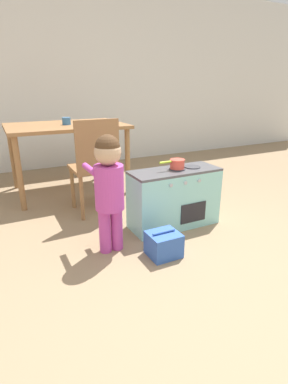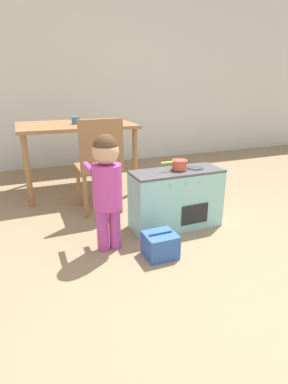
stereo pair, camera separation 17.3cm
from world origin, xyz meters
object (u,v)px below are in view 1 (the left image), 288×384
Objects in this scene: cup_on_table at (66,121)px; dining_table at (66,133)px; child_figure at (109,181)px; toy_basket at (164,244)px; play_kitchen at (174,198)px; toy_pot at (177,163)px; dining_chair_near at (95,165)px.

dining_table is at bearing 91.96° from cup_on_table.
toy_basket is at bearing -38.48° from child_figure.
child_figure is at bearing 141.52° from toy_basket.
play_kitchen is at bearing -66.72° from dining_table.
cup_on_table is (0.07, 1.45, 0.26)m from child_figure.
toy_pot is at bearing 48.61° from toy_basket.
play_kitchen is 0.62× the size of dining_table.
cup_on_table reaches higher than play_kitchen.
child_figure is at bearing -100.16° from dining_chair_near.
dining_table is at bearing 94.37° from dining_chair_near.
toy_pot reaches higher than toy_basket.
toy_pot is 0.71m from toy_basket.
play_kitchen is 0.90× the size of child_figure.
child_figure is at bearing -166.97° from toy_pot.
play_kitchen is 0.79m from dining_chair_near.
dining_chair_near is 9.96× the size of cup_on_table.
toy_basket is at bearing -81.93° from cup_on_table.
cup_on_table is at bearing -88.04° from dining_table.
dining_chair_near reaches higher than toy_pot.
cup_on_table reaches higher than dining_table.
play_kitchen is 1.52m from cup_on_table.
toy_basket is 2.46× the size of cup_on_table.
dining_table is 0.14m from cup_on_table.
child_figure reaches higher than dining_table.
toy_basket is 1.05m from dining_chair_near.
play_kitchen is 0.86× the size of dining_chair_near.
dining_chair_near is at bearing 79.84° from child_figure.
toy_basket is (0.31, -0.25, -0.45)m from child_figure.
dining_table is at bearing 113.85° from toy_pot.
dining_chair_near is (-0.52, 0.55, 0.23)m from play_kitchen.
toy_basket is 1.85m from cup_on_table.
dining_chair_near is at bearing 100.80° from toy_basket.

